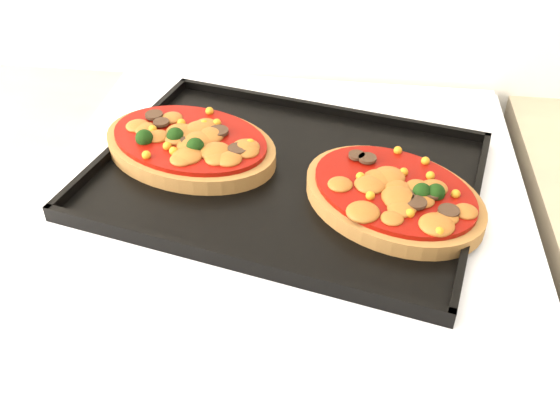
# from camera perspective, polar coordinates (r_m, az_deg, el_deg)

# --- Properties ---
(baking_tray) EXTENTS (0.52, 0.43, 0.02)m
(baking_tray) POSITION_cam_1_polar(r_m,az_deg,el_deg) (0.76, 0.50, 2.40)
(baking_tray) COLOR black
(baking_tray) RESTS_ON stove
(pizza_left) EXTENTS (0.27, 0.23, 0.03)m
(pizza_left) POSITION_cam_1_polar(r_m,az_deg,el_deg) (0.80, -8.25, 5.22)
(pizza_left) COLOR #9B6035
(pizza_left) RESTS_ON baking_tray
(pizza_right) EXTENTS (0.27, 0.26, 0.03)m
(pizza_right) POSITION_cam_1_polar(r_m,az_deg,el_deg) (0.72, 10.31, 0.62)
(pizza_right) COLOR #9B6035
(pizza_right) RESTS_ON baking_tray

